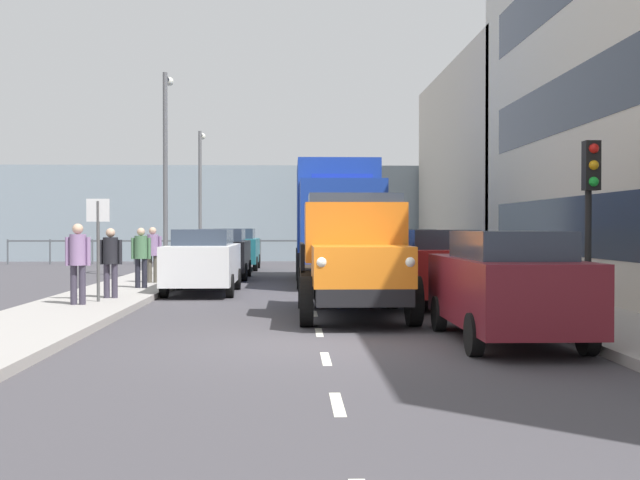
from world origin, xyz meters
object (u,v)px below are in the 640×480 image
Objects in this scene: car_maroon_kerbside_near at (506,285)px; street_sign at (98,232)px; traffic_light_near at (590,189)px; car_black_oppositeside_1 at (223,253)px; car_red_kerbside_1 at (437,266)px; pedestrian_by_lamp at (141,253)px; car_teal_oppositeside_2 at (235,248)px; pedestrian_with_bag at (78,257)px; car_white_oppositeside_0 at (203,260)px; car_grey_kerbside_2 at (405,257)px; lamp_post_far at (200,184)px; lorry_cargo_blue at (336,218)px; lamp_post_promenade at (166,155)px; truck_vintage_orange at (355,258)px; pedestrian_near_railing at (153,250)px; pedestrian_in_dark_coat at (111,257)px.

street_sign is (7.54, -5.48, 0.79)m from car_maroon_kerbside_near.
car_black_oppositeside_1 is at bearing -59.45° from traffic_light_near.
car_red_kerbside_1 is 2.61× the size of pedestrian_by_lamp.
car_red_kerbside_1 is 1.06× the size of car_black_oppositeside_1.
street_sign is at bearing -36.00° from car_maroon_kerbside_near.
pedestrian_with_bag is (2.11, 16.68, 0.26)m from car_teal_oppositeside_2.
car_white_oppositeside_0 is at bearing -58.79° from car_maroon_kerbside_near.
lamp_post_far is at bearing -63.04° from car_grey_kerbside_2.
lamp_post_promenade reaches higher than lorry_cargo_blue.
pedestrian_with_bag is (5.72, -1.39, -0.03)m from truck_vintage_orange.
car_black_oppositeside_1 is at bearing -37.33° from car_grey_kerbside_2.
lorry_cargo_blue reaches higher than car_black_oppositeside_1.
street_sign is at bearing -20.90° from truck_vintage_orange.
pedestrian_with_bag is at bearing 86.56° from pedestrian_near_railing.
pedestrian_with_bag is at bearing 69.84° from street_sign.
car_red_kerbside_1 is at bearing -176.49° from street_sign.
street_sign is (1.86, 3.90, 0.79)m from car_white_oppositeside_0.
car_black_oppositeside_1 is 1.76× the size of street_sign.
lamp_post_far reaches higher than lorry_cargo_blue.
pedestrian_with_bag is 4.67m from pedestrian_by_lamp.
lamp_post_far reaches higher than car_white_oppositeside_0.
car_teal_oppositeside_2 is 15.21m from pedestrian_in_dark_coat.
truck_vintage_orange is 0.69× the size of lorry_cargo_blue.
truck_vintage_orange is 9.68m from pedestrian_near_railing.
car_maroon_kerbside_near is at bearing 144.00° from street_sign.
lamp_post_promenade is at bearing -64.20° from car_maroon_kerbside_near.
pedestrian_in_dark_coat is (1.79, 15.11, 0.19)m from car_teal_oppositeside_2.
car_maroon_kerbside_near is 13.66m from pedestrian_near_railing.
car_maroon_kerbside_near is at bearing 97.84° from lorry_cargo_blue.
car_white_oppositeside_0 is at bearing 17.65° from car_grey_kerbside_2.
traffic_light_near is at bearing 156.85° from pedestrian_in_dark_coat.
car_white_oppositeside_0 is at bearing 107.06° from lamp_post_promenade.
pedestrian_by_lamp is at bearing 82.13° from car_teal_oppositeside_2.
car_teal_oppositeside_2 is at bearing -90.00° from car_black_oppositeside_1.
car_grey_kerbside_2 is 0.97× the size of car_teal_oppositeside_2.
car_maroon_kerbside_near is (-1.87, 13.58, -1.18)m from lorry_cargo_blue.
pedestrian_with_bag is at bearing 82.78° from car_teal_oppositeside_2.
car_teal_oppositeside_2 is 0.65× the size of lamp_post_far.
lorry_cargo_blue is 3.65× the size of street_sign.
pedestrian_by_lamp is (1.66, -0.05, 0.20)m from car_white_oppositeside_0.
car_maroon_kerbside_near and car_red_kerbside_1 have the same top height.
car_black_oppositeside_1 is at bearing 100.46° from lamp_post_far.
lorry_cargo_blue is 1.17× the size of lamp_post_promenade.
car_grey_kerbside_2 and car_white_oppositeside_0 have the same top height.
pedestrian_in_dark_coat is at bearing 90.56° from lamp_post_far.
car_grey_kerbside_2 is 8.89m from pedestrian_in_dark_coat.
truck_vintage_orange reaches higher than pedestrian_by_lamp.
pedestrian_in_dark_coat is (7.47, -0.42, 0.19)m from car_red_kerbside_1.
lamp_post_promenade is at bearing -72.94° from car_white_oppositeside_0.
traffic_light_near reaches higher than truck_vintage_orange.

